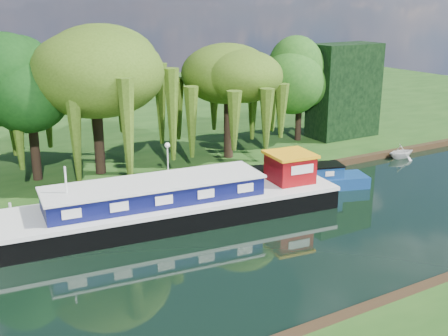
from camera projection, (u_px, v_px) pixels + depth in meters
ground at (246, 244)px, 28.99m from camera, size 120.00×120.00×0.00m
far_bank at (65, 120)px, 56.90m from camera, size 120.00×52.00×0.45m
dutch_barge at (177, 203)px, 31.77m from camera, size 19.85×6.55×4.11m
narrowboat at (280, 182)px, 36.71m from camera, size 12.05×5.61×1.75m
red_dinghy at (61, 236)px, 29.93m from camera, size 3.74×2.96×0.70m
white_cruiser at (401, 158)px, 44.32m from camera, size 2.55×2.25×1.25m
willow_left at (94, 73)px, 37.11m from camera, size 7.99×7.99×9.58m
willow_right at (229, 85)px, 41.43m from camera, size 6.25×6.25×7.61m
tree_far_mid at (29, 89)px, 35.99m from camera, size 5.42×5.42×8.87m
tree_far_right at (300, 79)px, 46.63m from camera, size 4.59×4.59×7.51m
conifer_hedge at (344, 91)px, 48.45m from camera, size 6.00×3.00×8.00m
lamppost at (167, 151)px, 37.16m from camera, size 0.36×0.36×2.56m
mooring_posts at (168, 183)px, 35.38m from camera, size 19.16×0.16×1.00m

